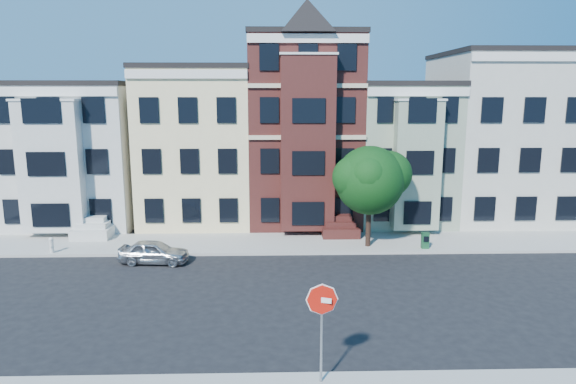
{
  "coord_description": "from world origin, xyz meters",
  "views": [
    {
      "loc": [
        -1.97,
        -20.41,
        8.61
      ],
      "look_at": [
        -1.36,
        2.27,
        4.2
      ],
      "focal_mm": 32.0,
      "sensor_mm": 36.0,
      "label": 1
    }
  ],
  "objects_px": {
    "stop_sign": "(322,327)",
    "street_tree": "(370,185)",
    "newspaper_box": "(425,240)",
    "fire_hydrant": "(52,247)",
    "parked_car": "(154,252)"
  },
  "relations": [
    {
      "from": "stop_sign",
      "to": "street_tree",
      "type": "bearing_deg",
      "value": 93.22
    },
    {
      "from": "newspaper_box",
      "to": "stop_sign",
      "type": "distance_m",
      "value": 14.93
    },
    {
      "from": "fire_hydrant",
      "to": "parked_car",
      "type": "bearing_deg",
      "value": -13.45
    },
    {
      "from": "newspaper_box",
      "to": "stop_sign",
      "type": "bearing_deg",
      "value": -113.67
    },
    {
      "from": "parked_car",
      "to": "newspaper_box",
      "type": "height_order",
      "value": "parked_car"
    },
    {
      "from": "newspaper_box",
      "to": "street_tree",
      "type": "bearing_deg",
      "value": 174.65
    },
    {
      "from": "street_tree",
      "to": "parked_car",
      "type": "relative_size",
      "value": 1.97
    },
    {
      "from": "parked_car",
      "to": "newspaper_box",
      "type": "distance_m",
      "value": 14.58
    },
    {
      "from": "fire_hydrant",
      "to": "street_tree",
      "type": "bearing_deg",
      "value": 2.77
    },
    {
      "from": "street_tree",
      "to": "parked_car",
      "type": "xyz_separation_m",
      "value": [
        -11.41,
        -2.21,
        -3.03
      ]
    },
    {
      "from": "street_tree",
      "to": "newspaper_box",
      "type": "xyz_separation_m",
      "value": [
        3.08,
        -0.52,
        -3.04
      ]
    },
    {
      "from": "parked_car",
      "to": "newspaper_box",
      "type": "bearing_deg",
      "value": -78.16
    },
    {
      "from": "fire_hydrant",
      "to": "newspaper_box",
      "type": "bearing_deg",
      "value": 0.88
    },
    {
      "from": "parked_car",
      "to": "fire_hydrant",
      "type": "bearing_deg",
      "value": 81.72
    },
    {
      "from": "street_tree",
      "to": "stop_sign",
      "type": "distance_m",
      "value": 14.31
    }
  ]
}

